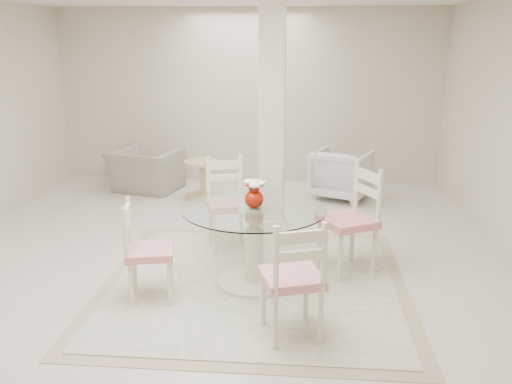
# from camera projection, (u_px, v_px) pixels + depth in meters

# --- Properties ---
(ground) EXTENTS (7.00, 7.00, 0.00)m
(ground) POSITION_uv_depth(u_px,v_px,m) (214.00, 266.00, 5.52)
(ground) COLOR beige
(ground) RESTS_ON ground
(room_shell) EXTENTS (6.02, 7.02, 2.71)m
(room_shell) POSITION_uv_depth(u_px,v_px,m) (210.00, 81.00, 5.01)
(room_shell) COLOR beige
(room_shell) RESTS_ON ground
(column) EXTENTS (0.30, 0.30, 2.70)m
(column) POSITION_uv_depth(u_px,v_px,m) (272.00, 117.00, 6.35)
(column) COLOR beige
(column) RESTS_ON ground
(area_rug) EXTENTS (2.85, 2.85, 0.02)m
(area_rug) POSITION_uv_depth(u_px,v_px,m) (254.00, 283.00, 5.11)
(area_rug) COLOR tan
(area_rug) RESTS_ON ground
(dining_table) EXTENTS (1.31, 1.31, 0.76)m
(dining_table) POSITION_uv_depth(u_px,v_px,m) (254.00, 246.00, 5.01)
(dining_table) COLOR beige
(dining_table) RESTS_ON ground
(red_vase) EXTENTS (0.20, 0.19, 0.26)m
(red_vase) POSITION_uv_depth(u_px,v_px,m) (254.00, 194.00, 4.87)
(red_vase) COLOR #9C1404
(red_vase) RESTS_ON dining_table
(dining_chair_east) EXTENTS (0.64, 0.64, 1.17)m
(dining_chair_east) POSITION_uv_depth(u_px,v_px,m) (355.00, 212.00, 5.25)
(dining_chair_east) COLOR beige
(dining_chair_east) RESTS_ON ground
(dining_chair_north) EXTENTS (0.55, 0.55, 1.10)m
(dining_chair_north) POSITION_uv_depth(u_px,v_px,m) (227.00, 196.00, 5.89)
(dining_chair_north) COLOR #EFE9C4
(dining_chair_north) RESTS_ON ground
(dining_chair_west) EXTENTS (0.47, 0.47, 1.00)m
(dining_chair_west) POSITION_uv_depth(u_px,v_px,m) (142.00, 244.00, 4.68)
(dining_chair_west) COLOR #F7EDCB
(dining_chair_west) RESTS_ON ground
(dining_chair_south) EXTENTS (0.55, 0.55, 1.09)m
(dining_chair_south) POSITION_uv_depth(u_px,v_px,m) (294.00, 271.00, 4.02)
(dining_chair_south) COLOR #F2E7C7
(dining_chair_south) RESTS_ON ground
(recliner_taupe) EXTENTS (1.14, 1.06, 0.63)m
(recliner_taupe) POSITION_uv_depth(u_px,v_px,m) (146.00, 170.00, 8.19)
(recliner_taupe) COLOR gray
(recliner_taupe) RESTS_ON ground
(armchair_white) EXTENTS (1.00, 1.01, 0.70)m
(armchair_white) POSITION_uv_depth(u_px,v_px,m) (342.00, 174.00, 7.80)
(armchair_white) COLOR silver
(armchair_white) RESTS_ON ground
(side_table) EXTENTS (0.53, 0.53, 0.55)m
(side_table) POSITION_uv_depth(u_px,v_px,m) (202.00, 181.00, 7.80)
(side_table) COLOR #CEB37F
(side_table) RESTS_ON ground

